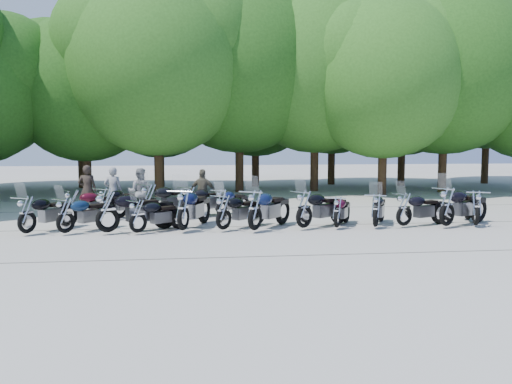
{
  "coord_description": "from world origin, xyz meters",
  "views": [
    {
      "loc": [
        -2.07,
        -15.43,
        2.72
      ],
      "look_at": [
        0.0,
        1.5,
        1.1
      ],
      "focal_mm": 38.0,
      "sensor_mm": 36.0,
      "label": 1
    }
  ],
  "objects": [
    {
      "name": "motorcycle_8",
      "position": [
        2.41,
        0.61,
        0.57
      ],
      "size": [
        1.47,
        2.08,
        1.15
      ],
      "primitive_type": null,
      "rotation": [
        0.0,
        0.0,
        2.67
      ],
      "color": "#3A071D",
      "rests_on": "ground"
    },
    {
      "name": "motorcycle_10",
      "position": [
        4.57,
        0.65,
        0.62
      ],
      "size": [
        2.29,
        1.46,
        1.25
      ],
      "primitive_type": null,
      "rotation": [
        0.0,
        0.0,
        1.96
      ],
      "color": "black",
      "rests_on": "ground"
    },
    {
      "name": "motorcycle_16",
      "position": [
        -2.11,
        3.37,
        0.64
      ],
      "size": [
        2.16,
        2.03,
        1.29
      ],
      "primitive_type": null,
      "rotation": [
        0.0,
        0.0,
        2.3
      ],
      "color": "black",
      "rests_on": "ground"
    },
    {
      "name": "rider_2",
      "position": [
        -1.61,
        4.23,
        0.85
      ],
      "size": [
        1.06,
        0.62,
        1.7
      ],
      "primitive_type": "imported",
      "rotation": [
        0.0,
        0.0,
        2.92
      ],
      "color": "brown",
      "rests_on": "ground"
    },
    {
      "name": "motorcycle_4",
      "position": [
        -2.28,
        0.59,
        0.73
      ],
      "size": [
        1.65,
        2.69,
        1.46
      ],
      "primitive_type": null,
      "rotation": [
        0.0,
        0.0,
        2.78
      ],
      "color": "black",
      "rests_on": "ground"
    },
    {
      "name": "motorcycle_7",
      "position": [
        1.37,
        0.62,
        0.69
      ],
      "size": [
        2.38,
        2.06,
        1.37
      ],
      "primitive_type": null,
      "rotation": [
        0.0,
        0.0,
        2.22
      ],
      "color": "black",
      "rests_on": "ground"
    },
    {
      "name": "rider_0",
      "position": [
        -5.8,
        4.83,
        0.92
      ],
      "size": [
        0.68,
        0.46,
        1.84
      ],
      "primitive_type": "imported",
      "rotation": [
        0.0,
        0.0,
        3.12
      ],
      "color": "#2B221D",
      "rests_on": "ground"
    },
    {
      "name": "motorcycle_6",
      "position": [
        -0.17,
        0.34,
        0.72
      ],
      "size": [
        2.12,
        2.5,
        1.43
      ],
      "primitive_type": null,
      "rotation": [
        0.0,
        0.0,
        2.51
      ],
      "color": "#0D1639",
      "rests_on": "ground"
    },
    {
      "name": "rider_3",
      "position": [
        -4.86,
        4.67,
        0.89
      ],
      "size": [
        0.67,
        0.45,
        1.78
      ],
      "primitive_type": "imported",
      "rotation": [
        0.0,
        0.0,
        3.1
      ],
      "color": "gray",
      "rests_on": "ground"
    },
    {
      "name": "motorcycle_11",
      "position": [
        5.86,
        0.41,
        0.72
      ],
      "size": [
        2.6,
        1.99,
        1.45
      ],
      "primitive_type": null,
      "rotation": [
        0.0,
        0.0,
        2.12
      ],
      "color": "black",
      "rests_on": "ground"
    },
    {
      "name": "motorcycle_13",
      "position": [
        -5.97,
        3.29,
        0.61
      ],
      "size": [
        2.22,
        1.48,
        1.21
      ],
      "primitive_type": null,
      "rotation": [
        0.0,
        0.0,
        1.99
      ],
      "color": "#3C0815",
      "rests_on": "ground"
    },
    {
      "name": "tree_15",
      "position": [
        16.61,
        17.02,
        7.03
      ],
      "size": [
        9.67,
        9.67,
        11.86
      ],
      "color": "#3A2614",
      "rests_on": "ground"
    },
    {
      "name": "tree_4",
      "position": [
        0.54,
        13.09,
        6.64
      ],
      "size": [
        9.13,
        9.13,
        11.2
      ],
      "color": "#3A2614",
      "rests_on": "ground"
    },
    {
      "name": "tree_7",
      "position": [
        11.2,
        11.78,
        6.39
      ],
      "size": [
        8.79,
        8.79,
        10.79
      ],
      "color": "#3A2614",
      "rests_on": "ground"
    },
    {
      "name": "ground",
      "position": [
        0.0,
        0.0,
        0.0
      ],
      "size": [
        90.0,
        90.0,
        0.0
      ],
      "primitive_type": "plane",
      "color": "gray",
      "rests_on": "ground"
    },
    {
      "name": "motorcycle_3",
      "position": [
        -3.58,
        0.41,
        0.58
      ],
      "size": [
        1.99,
        1.73,
        1.15
      ],
      "primitive_type": null,
      "rotation": [
        0.0,
        0.0,
        2.22
      ],
      "color": "black",
      "rests_on": "ground"
    },
    {
      "name": "motorcycle_14",
      "position": [
        -4.92,
        3.27,
        0.64
      ],
      "size": [
        1.83,
        2.28,
        1.28
      ],
      "primitive_type": null,
      "rotation": [
        0.0,
        0.0,
        2.55
      ],
      "color": "black",
      "rests_on": "ground"
    },
    {
      "name": "tree_10",
      "position": [
        -8.29,
        16.97,
        5.66
      ],
      "size": [
        7.78,
        7.78,
        9.55
      ],
      "color": "#3A2614",
      "rests_on": "ground"
    },
    {
      "name": "motorcycle_1",
      "position": [
        -5.65,
        0.58,
        0.61
      ],
      "size": [
        1.91,
        2.08,
        1.23
      ],
      "primitive_type": null,
      "rotation": [
        0.0,
        0.0,
        2.43
      ],
      "color": "#0E213F",
      "rests_on": "ground"
    },
    {
      "name": "motorcycle_0",
      "position": [
        -6.74,
        0.64,
        0.64
      ],
      "size": [
        1.78,
        2.3,
        1.29
      ],
      "primitive_type": null,
      "rotation": [
        0.0,
        0.0,
        2.59
      ],
      "color": "black",
      "rests_on": "ground"
    },
    {
      "name": "tree_13",
      "position": [
        6.69,
        17.47,
        6.04
      ],
      "size": [
        8.31,
        8.31,
        10.2
      ],
      "color": "#3A2614",
      "rests_on": "ground"
    },
    {
      "name": "motorcycle_5",
      "position": [
        -1.08,
        0.61,
        0.63
      ],
      "size": [
        2.07,
        2.03,
        1.26
      ],
      "primitive_type": null,
      "rotation": [
        0.0,
        0.0,
        2.34
      ],
      "color": "black",
      "rests_on": "ground"
    },
    {
      "name": "motorcycle_12",
      "position": [
        6.86,
        0.48,
        0.66
      ],
      "size": [
        1.46,
        2.43,
        1.31
      ],
      "primitive_type": null,
      "rotation": [
        0.0,
        0.0,
        2.79
      ],
      "color": "black",
      "rests_on": "ground"
    },
    {
      "name": "tree_5",
      "position": [
        4.61,
        13.2,
        6.57
      ],
      "size": [
        9.04,
        9.04,
        11.1
      ],
      "color": "#3A2614",
      "rests_on": "ground"
    },
    {
      "name": "tree_14",
      "position": [
        10.68,
        16.09,
        5.83
      ],
      "size": [
        8.02,
        8.02,
        9.84
      ],
      "color": "#3A2614",
      "rests_on": "ground"
    },
    {
      "name": "motorcycle_17",
      "position": [
        -0.99,
        3.34,
        0.58
      ],
      "size": [
        1.72,
        2.04,
        1.17
      ],
      "primitive_type": null,
      "rotation": [
        0.0,
        0.0,
        2.51
      ],
      "color": "#0D133B",
      "rests_on": "ground"
    },
    {
      "name": "tree_11",
      "position": [
        -3.76,
        16.43,
        5.49
      ],
      "size": [
        7.56,
        7.56,
        9.28
      ],
      "color": "#3A2614",
      "rests_on": "ground"
    },
    {
      "name": "motorcycle_15",
      "position": [
        -3.44,
        3.14,
        0.71
      ],
      "size": [
        2.41,
        2.21,
        1.42
      ],
      "primitive_type": null,
      "rotation": [
        0.0,
        0.0,
        2.27
      ],
      "color": "black",
      "rests_on": "ground"
    },
    {
      "name": "motorcycle_2",
      "position": [
        -4.45,
        0.49,
        0.72
      ],
      "size": [
        2.59,
        1.91,
        1.43
      ],
      "primitive_type": null,
      "rotation": [
        0.0,
        0.0,
        2.08
      ],
      "color": "black",
      "rests_on": "ground"
    },
    {
      "name": "motorcycle_9",
      "position": [
        3.62,
        0.58,
        0.62
      ],
      "size": [
        1.56,
        2.25,
        1.23
      ],
      "primitive_type": null,
      "rotation": [
        0.0,
        0.0,
        2.69
      ],
      "color": "black",
      "rests_on": "ground"
    },
    {
      "name": "tree_12",
      "position": [
        1.8,
        16.47,
        5.72
      ],
      "size": [
        7.88,
        7.88,
        9.67
      ],
      "color": "#3A2614",
      "rests_on": "ground"
    },
    {
      "name": "tree_3",
      "position": [
        -3.57,
        11.24,
        6.32
      ],
      "size": [
        8.7,
        8.7,
        10.67
      ],
      "color": "#3A2614",
      "rests_on": "ground"
    },
    {
      "name": "tree_2",
      "position": [
        -7.25,
        12.84,
        5.31
      ],
      "size": [
        7.31,
        7.31,
        8.97
      ],
      "color": "#3A2614",
      "rests_on": "ground"
    },
    {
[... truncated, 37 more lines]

